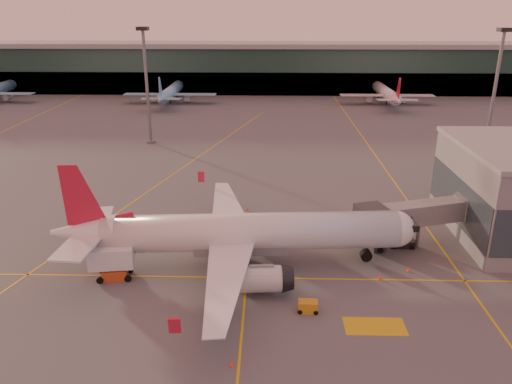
{
  "coord_description": "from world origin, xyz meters",
  "views": [
    {
      "loc": [
        7.5,
        -45.63,
        29.36
      ],
      "look_at": [
        5.64,
        20.19,
        5.0
      ],
      "focal_mm": 35.0,
      "sensor_mm": 36.0,
      "label": 1
    }
  ],
  "objects_px": {
    "main_airplane": "(239,234)",
    "gpu_cart": "(308,307)",
    "pushback_tug": "(402,242)",
    "catering_truck": "(112,261)"
  },
  "relations": [
    {
      "from": "catering_truck",
      "to": "gpu_cart",
      "type": "height_order",
      "value": "catering_truck"
    },
    {
      "from": "main_airplane",
      "to": "gpu_cart",
      "type": "xyz_separation_m",
      "value": [
        7.64,
        -9.59,
        -3.64
      ]
    },
    {
      "from": "gpu_cart",
      "to": "main_airplane",
      "type": "bearing_deg",
      "value": 131.79
    },
    {
      "from": "catering_truck",
      "to": "pushback_tug",
      "type": "relative_size",
      "value": 1.66
    },
    {
      "from": "main_airplane",
      "to": "catering_truck",
      "type": "relative_size",
      "value": 8.18
    },
    {
      "from": "pushback_tug",
      "to": "gpu_cart",
      "type": "bearing_deg",
      "value": -128.65
    },
    {
      "from": "pushback_tug",
      "to": "catering_truck",
      "type": "bearing_deg",
      "value": -163.04
    },
    {
      "from": "gpu_cart",
      "to": "pushback_tug",
      "type": "height_order",
      "value": "pushback_tug"
    },
    {
      "from": "main_airplane",
      "to": "gpu_cart",
      "type": "bearing_deg",
      "value": -55.75
    },
    {
      "from": "main_airplane",
      "to": "catering_truck",
      "type": "xyz_separation_m",
      "value": [
        -14.33,
        -3.43,
        -2.02
      ]
    }
  ]
}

